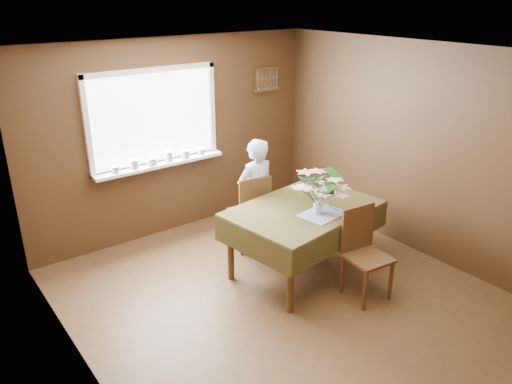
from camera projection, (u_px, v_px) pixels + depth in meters
floor at (288, 301)px, 5.19m from camera, size 4.50×4.50×0.00m
ceiling at (295, 54)px, 4.25m from camera, size 4.50×4.50×0.00m
wall_back at (176, 138)px, 6.39m from camera, size 4.00×0.00×4.00m
wall_left at (81, 252)px, 3.61m from camera, size 0.00×4.50×4.50m
wall_right at (420, 152)px, 5.84m from camera, size 0.00×4.50×4.50m
window_assembly at (156, 135)px, 6.14m from camera, size 1.72×0.20×1.22m
spoon_rack at (267, 79)px, 6.94m from camera, size 0.44×0.05×0.33m
dining_table at (304, 215)px, 5.51m from camera, size 1.77×1.33×0.80m
chair_far at (251, 210)px, 6.05m from camera, size 0.49×0.49×0.97m
chair_near at (363, 249)px, 5.15m from camera, size 0.46×0.46×0.97m
seated_woman at (256, 196)px, 6.00m from camera, size 0.53×0.35×1.42m
flower_bouquet at (319, 188)px, 5.21m from camera, size 0.52×0.52×0.45m
side_plate at (326, 192)px, 5.86m from camera, size 0.31×0.31×0.01m
table_knife at (335, 209)px, 5.41m from camera, size 0.06×0.23×0.00m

